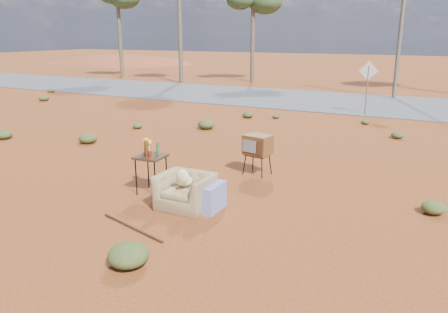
% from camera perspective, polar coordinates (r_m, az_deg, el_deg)
% --- Properties ---
extents(ground, '(140.00, 140.00, 0.00)m').
position_cam_1_polar(ground, '(8.68, -6.12, -6.27)').
color(ground, brown).
rests_on(ground, ground).
extents(highway, '(140.00, 7.00, 0.04)m').
position_cam_1_polar(highway, '(22.40, 15.42, 6.86)').
color(highway, '#565659').
rests_on(highway, ground).
extents(dirt_mound, '(26.00, 18.00, 2.00)m').
position_cam_1_polar(dirt_mound, '(53.44, -13.42, 11.78)').
color(dirt_mound, '#A13F27').
rests_on(dirt_mound, ground).
extents(armchair, '(1.19, 0.77, 0.88)m').
position_cam_1_polar(armchair, '(8.39, -4.50, -4.03)').
color(armchair, '#91794F').
rests_on(armchair, ground).
extents(tv_unit, '(0.67, 0.57, 0.96)m').
position_cam_1_polar(tv_unit, '(10.29, 4.41, 1.47)').
color(tv_unit, black).
rests_on(tv_unit, ground).
extents(side_table, '(0.61, 0.61, 1.14)m').
position_cam_1_polar(side_table, '(9.17, -9.66, 0.34)').
color(side_table, '#362013').
rests_on(side_table, ground).
extents(rusty_bar, '(1.59, 0.48, 0.04)m').
position_cam_1_polar(rusty_bar, '(7.79, -11.90, -9.04)').
color(rusty_bar, '#482513').
rests_on(rusty_bar, ground).
extents(road_sign, '(0.78, 0.06, 2.19)m').
position_cam_1_polar(road_sign, '(19.02, 18.28, 9.68)').
color(road_sign, brown).
rests_on(road_sign, ground).
extents(eucalyptus_near_left, '(3.20, 3.20, 6.60)m').
position_cam_1_polar(eucalyptus_near_left, '(31.38, 3.84, 19.69)').
color(eucalyptus_near_left, brown).
rests_on(eucalyptus_near_left, ground).
extents(utility_pole_center, '(1.40, 0.20, 8.00)m').
position_cam_1_polar(utility_pole_center, '(24.35, 22.25, 16.72)').
color(utility_pole_center, brown).
rests_on(utility_pole_center, ground).
extents(scrub_patch, '(17.49, 8.07, 0.33)m').
position_cam_1_polar(scrub_patch, '(12.70, 1.60, 1.57)').
color(scrub_patch, '#4D5826').
rests_on(scrub_patch, ground).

